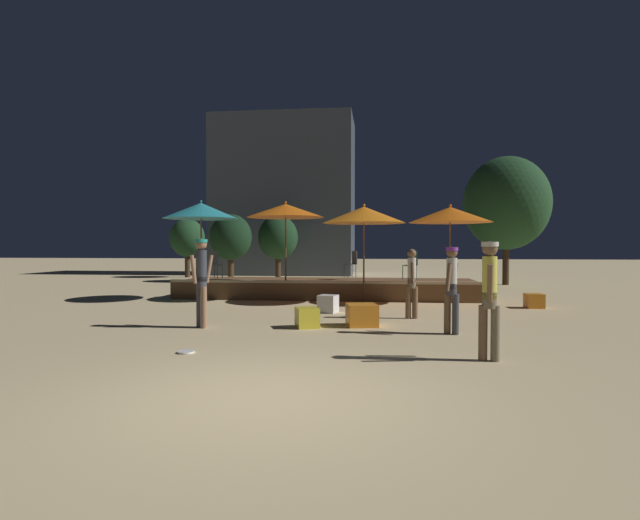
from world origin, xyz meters
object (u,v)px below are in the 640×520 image
(background_tree_3, at_px, (506,203))
(bistro_chair_1, at_px, (214,262))
(bistro_chair_2, at_px, (411,262))
(frisbee_disc, at_px, (186,352))
(person_2, at_px, (489,293))
(person_1, at_px, (201,276))
(cube_seat_2, at_px, (307,318))
(person_0, at_px, (412,282))
(cube_seat_0, at_px, (534,301))
(cube_seat_1, at_px, (362,315))
(patio_umbrella_2, at_px, (286,211))
(cube_seat_3, at_px, (328,304))
(patio_umbrella_0, at_px, (364,215))
(background_tree_0, at_px, (187,238))
(patio_umbrella_1, at_px, (201,211))
(background_tree_2, at_px, (278,238))
(person_3, at_px, (452,285))
(background_tree_1, at_px, (231,237))
(bistro_chair_0, at_px, (352,261))
(patio_umbrella_3, at_px, (450,215))

(background_tree_3, bearing_deg, bistro_chair_1, -148.83)
(bistro_chair_2, distance_m, frisbee_disc, 9.47)
(person_2, height_order, bistro_chair_2, person_2)
(person_1, bearing_deg, person_2, -163.20)
(cube_seat_2, height_order, person_0, person_0)
(cube_seat_0, distance_m, cube_seat_1, 5.85)
(patio_umbrella_2, distance_m, cube_seat_3, 4.22)
(patio_umbrella_0, xyz_separation_m, patio_umbrella_2, (-2.48, 0.50, 0.18))
(background_tree_0, bearing_deg, patio_umbrella_1, -66.43)
(frisbee_disc, bearing_deg, background_tree_2, 96.73)
(person_3, bearing_deg, person_1, -152.29)
(bistro_chair_1, bearing_deg, background_tree_3, -135.10)
(person_0, xyz_separation_m, bistro_chair_2, (0.27, 4.24, 0.31))
(background_tree_1, relative_size, background_tree_2, 0.98)
(patio_umbrella_2, bearing_deg, background_tree_2, 102.82)
(cube_seat_1, distance_m, bistro_chair_1, 7.42)
(cube_seat_2, distance_m, bistro_chair_0, 6.80)
(cube_seat_1, xyz_separation_m, person_1, (-3.31, -0.58, 0.84))
(person_1, relative_size, background_tree_0, 0.58)
(person_1, distance_m, bistro_chair_0, 7.49)
(person_1, height_order, frisbee_disc, person_1)
(cube_seat_1, xyz_separation_m, person_2, (1.97, -3.00, 0.77))
(cube_seat_0, xyz_separation_m, background_tree_0, (-14.52, 11.80, 1.93))
(patio_umbrella_2, distance_m, bistro_chair_2, 4.32)
(patio_umbrella_2, relative_size, bistro_chair_1, 3.46)
(bistro_chair_1, bearing_deg, cube_seat_1, 146.89)
(background_tree_0, bearing_deg, background_tree_2, -8.00)
(cube_seat_0, distance_m, person_1, 9.00)
(cube_seat_2, bearing_deg, frisbee_disc, -120.54)
(frisbee_disc, relative_size, background_tree_0, 0.08)
(patio_umbrella_1, distance_m, cube_seat_3, 5.57)
(person_0, xyz_separation_m, bistro_chair_1, (-6.16, 4.14, 0.31))
(bistro_chair_0, bearing_deg, background_tree_0, -161.88)
(bistro_chair_0, bearing_deg, bistro_chair_2, 36.84)
(cube_seat_1, distance_m, bistro_chair_0, 6.46)
(background_tree_0, height_order, background_tree_3, background_tree_3)
(cube_seat_1, height_order, person_2, person_2)
(cube_seat_3, bearing_deg, background_tree_3, 55.48)
(person_1, relative_size, bistro_chair_2, 2.06)
(bistro_chair_2, bearing_deg, frisbee_disc, 25.93)
(bistro_chair_1, bearing_deg, background_tree_0, -50.32)
(background_tree_3, bearing_deg, person_3, -108.01)
(frisbee_disc, distance_m, background_tree_0, 19.90)
(patio_umbrella_1, relative_size, frisbee_disc, 11.72)
(background_tree_3, bearing_deg, background_tree_1, 177.76)
(cube_seat_0, relative_size, bistro_chair_0, 0.53)
(patio_umbrella_3, height_order, background_tree_0, background_tree_0)
(cube_seat_2, relative_size, person_1, 0.31)
(person_0, xyz_separation_m, person_3, (0.62, -2.01, 0.07))
(cube_seat_3, relative_size, bistro_chair_0, 0.60)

